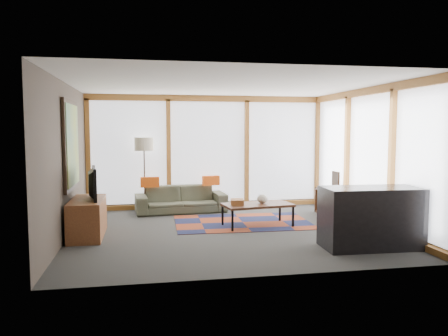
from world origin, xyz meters
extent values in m
plane|color=#292927|center=(0.00, 0.00, 0.00)|extent=(5.50, 5.50, 0.00)
cube|color=#463B33|center=(-2.75, 0.00, 1.30)|extent=(0.04, 5.00, 2.60)
cube|color=#463B33|center=(0.00, -2.50, 1.30)|extent=(5.50, 0.04, 2.60)
cube|color=silver|center=(0.00, 0.00, 2.60)|extent=(5.50, 5.00, 0.04)
cube|color=white|center=(0.00, 2.47, 1.30)|extent=(5.30, 0.02, 2.35)
cube|color=white|center=(2.72, 0.00, 1.30)|extent=(0.02, 4.80, 2.35)
cube|color=black|center=(-2.71, 0.30, 1.55)|extent=(0.05, 1.35, 1.55)
cube|color=#BAAA0E|center=(-2.69, 0.30, 1.55)|extent=(0.02, 1.20, 1.40)
cube|color=maroon|center=(0.41, 0.63, 0.01)|extent=(2.66, 1.75, 0.01)
imported|color=#313428|center=(-0.68, 1.95, 0.29)|extent=(2.03, 0.93, 0.58)
cube|color=#D25013|center=(-1.36, 1.91, 0.69)|extent=(0.41, 0.15, 0.22)
cube|color=#D25013|center=(-0.01, 1.99, 0.68)|extent=(0.40, 0.19, 0.21)
cube|color=brown|center=(0.22, 0.25, 0.48)|extent=(0.28, 0.33, 0.10)
ellipsoid|color=beige|center=(0.72, 0.29, 0.51)|extent=(0.24, 0.24, 0.17)
ellipsoid|color=black|center=(2.43, -0.18, 0.60)|extent=(0.21, 0.21, 0.11)
ellipsoid|color=black|center=(2.44, 0.15, 0.59)|extent=(0.19, 0.19, 0.08)
cube|color=black|center=(2.54, 1.06, 0.74)|extent=(0.05, 0.29, 0.38)
cube|color=brown|center=(-2.43, 0.02, 0.32)|extent=(0.53, 1.28, 0.64)
imported|color=black|center=(-2.41, 0.05, 0.91)|extent=(0.25, 0.95, 0.54)
cube|color=black|center=(1.95, -1.50, 0.47)|extent=(1.51, 0.75, 0.94)
camera|label=1|loc=(-1.46, -7.60, 1.81)|focal=35.00mm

